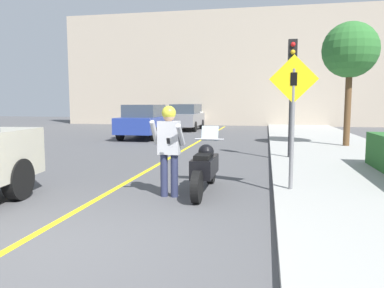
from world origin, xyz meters
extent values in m
plane|color=#4C4C4F|center=(0.00, 0.00, 0.00)|extent=(80.00, 80.00, 0.00)
cube|color=yellow|center=(-0.60, 6.00, 0.00)|extent=(0.12, 36.00, 0.01)
cube|color=#B2A38E|center=(0.00, 26.00, 4.46)|extent=(28.00, 1.20, 8.91)
cylinder|color=black|center=(1.26, 2.47, 0.29)|extent=(0.14, 0.58, 0.58)
cylinder|color=black|center=(1.26, 4.19, 0.29)|extent=(0.14, 0.58, 0.58)
cube|color=black|center=(1.26, 3.33, 0.52)|extent=(0.40, 1.19, 0.36)
sphere|color=black|center=(1.26, 3.49, 0.78)|extent=(0.32, 0.32, 0.32)
cube|color=black|center=(1.26, 3.06, 0.74)|extent=(0.28, 0.48, 0.10)
cylinder|color=silver|center=(1.26, 3.92, 1.00)|extent=(0.62, 0.03, 0.03)
cube|color=silver|center=(1.26, 4.00, 1.12)|extent=(0.36, 0.12, 0.31)
cylinder|color=#282D4C|center=(0.56, 2.83, 0.41)|extent=(0.14, 0.14, 0.81)
cylinder|color=#282D4C|center=(0.76, 2.83, 0.41)|extent=(0.14, 0.14, 0.81)
cube|color=#B7B7BC|center=(0.66, 2.83, 1.12)|extent=(0.40, 0.22, 0.62)
cylinder|color=#B7B7BC|center=(0.41, 2.73, 1.22)|extent=(0.09, 0.38, 0.48)
cylinder|color=#B7B7BC|center=(0.91, 2.71, 1.18)|extent=(0.09, 0.44, 0.44)
sphere|color=tan|center=(0.66, 2.83, 1.53)|extent=(0.22, 0.22, 0.22)
sphere|color=gold|center=(0.66, 2.83, 1.58)|extent=(0.26, 0.26, 0.26)
cube|color=black|center=(0.72, 2.55, 1.09)|extent=(0.06, 0.05, 0.11)
cylinder|color=black|center=(-1.99, 2.07, 0.38)|extent=(0.29, 0.78, 0.76)
cylinder|color=slate|center=(2.92, 3.41, 1.26)|extent=(0.08, 0.08, 2.28)
cube|color=yellow|center=(2.92, 3.39, 2.21)|extent=(0.91, 0.02, 0.91)
cube|color=black|center=(2.92, 3.38, 2.21)|extent=(0.12, 0.01, 0.24)
cylinder|color=#2D2D30|center=(3.16, 7.80, 1.88)|extent=(0.12, 0.12, 3.51)
cube|color=black|center=(3.16, 7.78, 3.25)|extent=(0.26, 0.22, 0.76)
sphere|color=red|center=(3.16, 7.66, 3.47)|extent=(0.14, 0.14, 0.14)
sphere|color=gold|center=(3.16, 7.66, 3.25)|extent=(0.14, 0.14, 0.14)
sphere|color=green|center=(3.16, 7.66, 3.03)|extent=(0.14, 0.14, 0.14)
cylinder|color=brown|center=(5.49, 11.41, 1.58)|extent=(0.24, 0.24, 2.91)
sphere|color=#2D6B2D|center=(5.49, 11.41, 3.76)|extent=(2.09, 2.09, 2.09)
cylinder|color=black|center=(-4.34, 15.36, 0.32)|extent=(0.22, 0.64, 0.64)
cylinder|color=black|center=(-2.69, 15.36, 0.32)|extent=(0.22, 0.64, 0.64)
cylinder|color=black|center=(-4.34, 12.76, 0.32)|extent=(0.22, 0.64, 0.64)
cylinder|color=black|center=(-2.69, 12.76, 0.32)|extent=(0.22, 0.64, 0.64)
cube|color=navy|center=(-3.52, 14.06, 0.70)|extent=(1.80, 4.20, 0.76)
cube|color=#38424C|center=(-3.52, 13.89, 1.38)|extent=(1.58, 2.18, 0.60)
cylinder|color=black|center=(-3.55, 21.24, 0.32)|extent=(0.22, 0.64, 0.64)
cylinder|color=black|center=(-1.89, 21.24, 0.32)|extent=(0.22, 0.64, 0.64)
cylinder|color=black|center=(-3.55, 18.64, 0.32)|extent=(0.22, 0.64, 0.64)
cylinder|color=black|center=(-1.89, 18.64, 0.32)|extent=(0.22, 0.64, 0.64)
cube|color=gray|center=(-2.72, 19.94, 0.70)|extent=(1.80, 4.20, 0.76)
cube|color=#38424C|center=(-2.72, 19.77, 1.38)|extent=(1.58, 2.18, 0.60)
cylinder|color=black|center=(-4.21, 26.59, 0.32)|extent=(0.22, 0.64, 0.64)
cylinder|color=black|center=(-2.56, 26.59, 0.32)|extent=(0.22, 0.64, 0.64)
cylinder|color=black|center=(-4.21, 23.98, 0.32)|extent=(0.22, 0.64, 0.64)
cylinder|color=black|center=(-2.56, 23.98, 0.32)|extent=(0.22, 0.64, 0.64)
cube|color=white|center=(-3.38, 25.29, 0.70)|extent=(1.80, 4.20, 0.76)
cube|color=#38424C|center=(-3.38, 25.12, 1.38)|extent=(1.58, 2.18, 0.60)
camera|label=1|loc=(2.43, -3.89, 1.77)|focal=35.00mm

